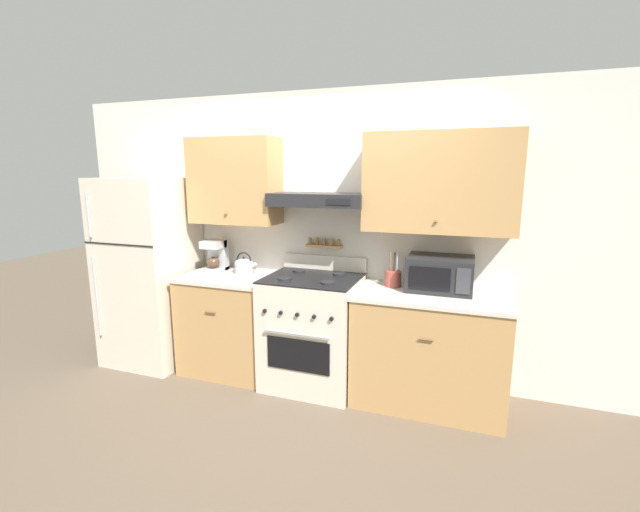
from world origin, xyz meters
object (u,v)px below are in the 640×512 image
(stove_range, at_px, (313,331))
(refrigerator, at_px, (150,271))
(tea_kettle, at_px, (244,265))
(utensil_crock, at_px, (393,278))
(microwave, at_px, (440,273))
(coffee_maker, at_px, (216,255))

(stove_range, height_order, refrigerator, refrigerator)
(tea_kettle, xyz_separation_m, utensil_crock, (1.39, 0.00, -0.00))
(tea_kettle, bearing_deg, refrigerator, -170.34)
(tea_kettle, bearing_deg, microwave, 0.58)
(tea_kettle, relative_size, coffee_maker, 0.76)
(refrigerator, xyz_separation_m, coffee_maker, (0.63, 0.19, 0.17))
(microwave, bearing_deg, stove_range, -171.91)
(stove_range, distance_m, microwave, 1.19)
(stove_range, bearing_deg, coffee_maker, 171.60)
(refrigerator, relative_size, microwave, 3.53)
(coffee_maker, bearing_deg, refrigerator, -163.38)
(refrigerator, xyz_separation_m, microwave, (2.72, 0.18, 0.16))
(coffee_maker, bearing_deg, microwave, -0.24)
(stove_range, distance_m, refrigerator, 1.74)
(refrigerator, distance_m, coffee_maker, 0.68)
(stove_range, bearing_deg, microwave, 8.09)
(coffee_maker, distance_m, utensil_crock, 1.72)
(stove_range, height_order, utensil_crock, utensil_crock)
(coffee_maker, xyz_separation_m, utensil_crock, (1.71, -0.03, -0.08))
(stove_range, bearing_deg, tea_kettle, 169.98)
(refrigerator, distance_m, tea_kettle, 0.98)
(stove_range, xyz_separation_m, utensil_crock, (0.66, 0.13, 0.50))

